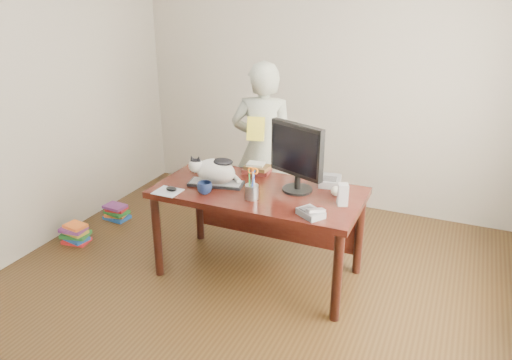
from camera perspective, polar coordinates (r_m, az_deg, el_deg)
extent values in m
plane|color=black|center=(3.77, -3.47, -15.03)|extent=(4.50, 4.50, 0.00)
plane|color=beige|center=(5.19, 7.70, 11.63)|extent=(4.00, 0.00, 4.00)
cube|color=black|center=(3.87, 0.30, -1.46)|extent=(1.60, 0.80, 0.05)
cylinder|color=black|center=(4.10, -11.24, -6.33)|extent=(0.07, 0.07, 0.70)
cylinder|color=black|center=(3.56, 9.26, -10.92)|extent=(0.07, 0.07, 0.70)
cylinder|color=black|center=(4.61, -6.51, -2.73)|extent=(0.07, 0.07, 0.70)
cylinder|color=black|center=(4.13, 11.71, -6.12)|extent=(0.07, 0.07, 0.70)
cube|color=black|center=(4.31, 2.19, -3.68)|extent=(1.45, 0.03, 0.50)
cube|color=black|center=(3.96, -4.59, -0.40)|extent=(0.45, 0.24, 0.02)
cube|color=#ADADB2|center=(3.96, -4.60, -0.23)|extent=(0.42, 0.21, 0.00)
ellipsoid|color=silver|center=(3.93, -4.63, 0.98)|extent=(0.36, 0.26, 0.20)
ellipsoid|color=silver|center=(3.94, -6.87, 1.64)|extent=(0.14, 0.13, 0.11)
ellipsoid|color=black|center=(3.93, -6.89, 2.13)|extent=(0.10, 0.09, 0.04)
cone|color=black|center=(3.92, -7.33, 2.47)|extent=(0.07, 0.06, 0.07)
cone|color=black|center=(3.90, -6.58, 2.42)|extent=(0.06, 0.06, 0.07)
ellipsoid|color=black|center=(3.88, -3.86, 2.11)|extent=(0.20, 0.17, 0.04)
cylinder|color=silver|center=(3.95, -2.21, 0.14)|extent=(0.12, 0.13, 0.05)
cylinder|color=black|center=(3.86, 4.74, -1.07)|extent=(0.30, 0.30, 0.02)
cylinder|color=black|center=(3.83, 4.77, -0.22)|extent=(0.06, 0.06, 0.11)
cube|color=black|center=(3.73, 4.69, 3.46)|extent=(0.46, 0.23, 0.40)
cube|color=black|center=(3.71, 4.40, 3.36)|extent=(0.40, 0.17, 0.34)
cylinder|color=gray|center=(3.68, -0.48, -1.36)|extent=(0.10, 0.10, 0.11)
cylinder|color=black|center=(3.67, -0.70, 0.09)|extent=(0.03, 0.04, 0.16)
cylinder|color=blue|center=(3.63, -0.33, -0.12)|extent=(0.03, 0.04, 0.16)
cylinder|color=maroon|center=(3.67, -0.36, 0.09)|extent=(0.01, 0.04, 0.16)
cylinder|color=#1B8B31|center=(3.64, -0.75, -0.08)|extent=(0.02, 0.03, 0.17)
cylinder|color=silver|center=(3.64, -0.39, 0.10)|extent=(0.02, 0.03, 0.12)
cylinder|color=silver|center=(3.63, -0.27, 0.08)|extent=(0.02, 0.03, 0.12)
torus|color=orange|center=(3.62, -0.59, 1.10)|extent=(0.05, 0.02, 0.05)
torus|color=orange|center=(3.61, -0.11, 1.03)|extent=(0.05, 0.02, 0.05)
cube|color=#AEB2BA|center=(3.88, -10.05, -1.31)|extent=(0.20, 0.18, 0.00)
ellipsoid|color=black|center=(3.88, -9.66, -1.00)|extent=(0.09, 0.06, 0.04)
imported|color=#0D1634|center=(3.80, -5.89, -0.90)|extent=(0.16, 0.16, 0.09)
cube|color=slate|center=(3.45, 6.28, -3.79)|extent=(0.22, 0.20, 0.04)
cube|color=#3E3E41|center=(3.46, 5.86, -3.28)|extent=(0.11, 0.11, 0.01)
cube|color=silver|center=(3.42, 6.84, -3.49)|extent=(0.12, 0.15, 0.05)
cube|color=#AFAFB2|center=(3.63, 9.89, -1.64)|extent=(0.09, 0.10, 0.16)
sphere|color=white|center=(3.79, 9.12, -1.25)|extent=(0.08, 0.08, 0.08)
cube|color=#431312|center=(4.20, 0.11, 1.10)|extent=(0.23, 0.18, 0.04)
cube|color=brown|center=(4.18, 0.21, 1.48)|extent=(0.21, 0.16, 0.03)
cube|color=silver|center=(4.19, -0.01, 1.85)|extent=(0.15, 0.13, 0.02)
cube|color=slate|center=(3.99, 8.47, -0.12)|extent=(0.19, 0.23, 0.06)
cube|color=#3E3E41|center=(3.95, 8.44, 0.14)|extent=(0.12, 0.12, 0.01)
imported|color=beige|center=(4.60, 0.82, 3.52)|extent=(0.66, 0.51, 1.62)
cube|color=yellow|center=(4.38, -0.03, 5.87)|extent=(0.17, 0.12, 0.21)
cube|color=red|center=(4.94, -19.82, -6.55)|extent=(0.25, 0.19, 0.03)
cube|color=#184895|center=(4.92, -19.81, -6.29)|extent=(0.23, 0.18, 0.03)
cube|color=#23752A|center=(4.92, -19.91, -5.86)|extent=(0.27, 0.22, 0.03)
cube|color=gold|center=(4.89, -19.91, -5.61)|extent=(0.21, 0.16, 0.03)
cube|color=#73337F|center=(4.89, -20.15, -5.29)|extent=(0.23, 0.17, 0.03)
cube|color=orange|center=(4.87, -19.95, -4.95)|extent=(0.21, 0.17, 0.03)
cube|color=#184895|center=(5.28, -15.59, -4.11)|extent=(0.25, 0.19, 0.03)
cube|color=orange|center=(5.27, -15.66, -3.76)|extent=(0.22, 0.19, 0.03)
cube|color=#23752A|center=(5.24, -15.61, -3.55)|extent=(0.24, 0.19, 0.03)
cube|color=red|center=(5.25, -15.64, -3.18)|extent=(0.21, 0.16, 0.03)
cube|color=#73337F|center=(5.23, -15.82, -2.92)|extent=(0.22, 0.17, 0.03)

